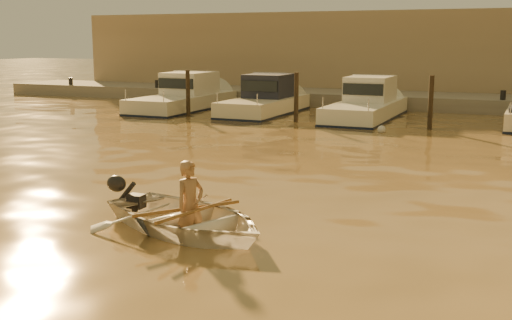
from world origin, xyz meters
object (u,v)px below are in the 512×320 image
at_px(moored_boat_0, 183,96).
at_px(moored_boat_1, 264,100).
at_px(moored_boat_2, 366,104).
at_px(waterfront_building, 473,56).
at_px(person, 190,205).
at_px(dinghy, 187,218).

xyz_separation_m(moored_boat_0, moored_boat_1, (4.20, 0.00, 0.00)).
distance_m(moored_boat_0, moored_boat_1, 4.20).
height_order(moored_boat_1, moored_boat_2, same).
bearing_deg(waterfront_building, moored_boat_1, -125.49).
height_order(moored_boat_2, waterfront_building, waterfront_building).
bearing_deg(person, dinghy, 90.00).
height_order(dinghy, waterfront_building, waterfront_building).
distance_m(moored_boat_1, moored_boat_2, 4.66).
distance_m(dinghy, moored_boat_2, 17.18).
bearing_deg(dinghy, moored_boat_0, 50.37).
height_order(person, moored_boat_0, moored_boat_0).
height_order(moored_boat_0, moored_boat_2, same).
bearing_deg(waterfront_building, moored_boat_2, -106.12).
bearing_deg(moored_boat_2, moored_boat_1, 180.00).
relative_size(moored_boat_0, moored_boat_1, 1.13).
height_order(moored_boat_0, waterfront_building, waterfront_building).
height_order(person, moored_boat_2, moored_boat_2).
bearing_deg(waterfront_building, moored_boat_0, -137.58).
relative_size(dinghy, person, 2.22).
bearing_deg(person, moored_boat_0, 50.56).
xyz_separation_m(dinghy, waterfront_building, (2.03, 28.14, 2.16)).
xyz_separation_m(dinghy, moored_boat_2, (-1.15, 17.14, 0.38)).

